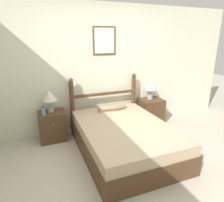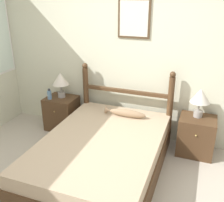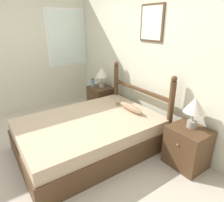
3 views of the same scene
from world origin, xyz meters
name	(u,v)px [view 2 (image 2 of 3)]	position (x,y,z in m)	size (l,w,h in m)	color
ground_plane	(78,201)	(0.00, 0.00, 0.00)	(16.00, 16.00, 0.00)	#B7AD9E
wall_back	(126,56)	(0.00, 1.73, 1.28)	(6.40, 0.08, 2.55)	beige
bed	(102,156)	(0.06, 0.58, 0.24)	(1.45, 2.06, 0.49)	#4C331E
headboard	(126,101)	(0.06, 1.57, 0.62)	(1.45, 0.09, 1.16)	#4C331E
nightstand_left	(62,113)	(-1.04, 1.46, 0.28)	(0.50, 0.45, 0.56)	#4C331E
nightstand_right	(196,136)	(1.15, 1.46, 0.28)	(0.50, 0.45, 0.56)	#4C331E
table_lamp_left	(60,80)	(-1.04, 1.49, 0.85)	(0.27, 0.27, 0.42)	gray
table_lamp_right	(200,97)	(1.14, 1.51, 0.85)	(0.27, 0.27, 0.42)	gray
bottle	(49,94)	(-1.18, 1.35, 0.64)	(0.07, 0.07, 0.18)	#668CB2
fish_pillow	(125,113)	(0.14, 1.28, 0.55)	(0.61, 0.10, 0.11)	#997A5B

